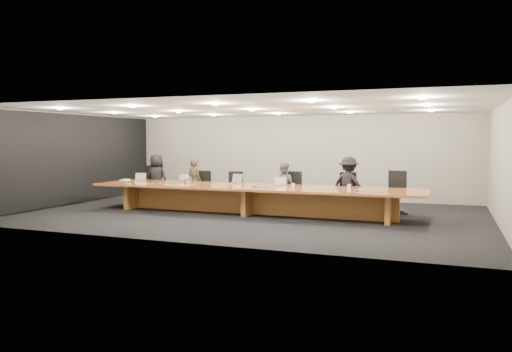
% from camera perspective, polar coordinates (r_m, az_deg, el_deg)
% --- Properties ---
extents(ground, '(12.00, 12.00, 0.00)m').
position_cam_1_polar(ground, '(13.42, -0.46, -4.35)').
color(ground, black).
rests_on(ground, ground).
extents(back_wall, '(12.00, 0.02, 2.80)m').
position_cam_1_polar(back_wall, '(17.07, 4.49, 2.16)').
color(back_wall, beige).
rests_on(back_wall, ground).
extents(left_wall_panel, '(0.08, 7.84, 2.74)m').
position_cam_1_polar(left_wall_panel, '(16.43, -20.11, 1.76)').
color(left_wall_panel, black).
rests_on(left_wall_panel, ground).
extents(conference_table, '(9.00, 1.80, 0.75)m').
position_cam_1_polar(conference_table, '(13.35, -0.47, -2.14)').
color(conference_table, brown).
rests_on(conference_table, ground).
extents(chair_far_left, '(0.65, 0.65, 1.18)m').
position_cam_1_polar(chair_far_left, '(16.40, -12.35, -0.83)').
color(chair_far_left, black).
rests_on(chair_far_left, ground).
extents(chair_left, '(0.60, 0.60, 1.06)m').
position_cam_1_polar(chair_left, '(15.28, -6.34, -1.33)').
color(chair_left, black).
rests_on(chair_left, ground).
extents(chair_mid_left, '(0.66, 0.66, 1.05)m').
position_cam_1_polar(chair_mid_left, '(15.00, -2.43, -1.44)').
color(chair_mid_left, black).
rests_on(chair_mid_left, ground).
extents(chair_mid_right, '(0.63, 0.63, 1.11)m').
position_cam_1_polar(chair_mid_right, '(14.24, 4.01, -1.63)').
color(chair_mid_right, black).
rests_on(chair_mid_right, ground).
extents(chair_right, '(0.70, 0.70, 1.11)m').
position_cam_1_polar(chair_right, '(13.96, 10.53, -1.80)').
color(chair_right, black).
rests_on(chair_right, ground).
extents(chair_far_right, '(0.75, 0.75, 1.18)m').
position_cam_1_polar(chair_far_right, '(13.82, 15.47, -1.79)').
color(chair_far_right, black).
rests_on(chair_far_right, ground).
extents(person_a, '(0.76, 0.50, 1.54)m').
position_cam_1_polar(person_a, '(16.08, -11.29, -0.28)').
color(person_a, black).
rests_on(person_a, ground).
extents(person_b, '(0.60, 0.49, 1.43)m').
position_cam_1_polar(person_b, '(15.35, -7.02, -0.64)').
color(person_b, '#302B1A').
rests_on(person_b, ground).
extents(person_c, '(0.73, 0.61, 1.35)m').
position_cam_1_polar(person_c, '(14.33, 3.16, -1.11)').
color(person_c, '#5C5C5E').
rests_on(person_c, ground).
extents(person_d, '(1.10, 0.82, 1.52)m').
position_cam_1_polar(person_d, '(13.88, 10.54, -0.97)').
color(person_d, black).
rests_on(person_d, ground).
extents(laptop_a, '(0.38, 0.34, 0.25)m').
position_cam_1_polar(laptop_a, '(15.36, -13.13, -0.10)').
color(laptop_a, tan).
rests_on(laptop_a, conference_table).
extents(laptop_b, '(0.32, 0.24, 0.24)m').
position_cam_1_polar(laptop_b, '(14.62, -8.47, -0.26)').
color(laptop_b, tan).
rests_on(laptop_b, conference_table).
extents(laptop_c, '(0.45, 0.39, 0.29)m').
position_cam_1_polar(laptop_c, '(13.96, -2.55, -0.32)').
color(laptop_c, '#C0AF93').
rests_on(laptop_c, conference_table).
extents(laptop_d, '(0.34, 0.26, 0.25)m').
position_cam_1_polar(laptop_d, '(13.40, 2.74, -0.61)').
color(laptop_d, tan).
rests_on(laptop_d, conference_table).
extents(water_bottle, '(0.08, 0.08, 0.22)m').
position_cam_1_polar(water_bottle, '(14.33, -7.93, -0.38)').
color(water_bottle, silver).
rests_on(water_bottle, conference_table).
extents(amber_mug, '(0.12, 0.12, 0.11)m').
position_cam_1_polar(amber_mug, '(14.05, -8.06, -0.70)').
color(amber_mug, brown).
rests_on(amber_mug, conference_table).
extents(paper_cup_near, '(0.11, 0.11, 0.10)m').
position_cam_1_polar(paper_cup_near, '(13.04, 4.28, -1.07)').
color(paper_cup_near, silver).
rests_on(paper_cup_near, conference_table).
extents(paper_cup_far, '(0.09, 0.09, 0.10)m').
position_cam_1_polar(paper_cup_far, '(12.93, 10.60, -1.16)').
color(paper_cup_far, white).
rests_on(paper_cup_far, conference_table).
extents(notepad, '(0.30, 0.25, 0.02)m').
position_cam_1_polar(notepad, '(15.80, -14.72, -0.44)').
color(notepad, silver).
rests_on(notepad, conference_table).
extents(lime_gadget, '(0.18, 0.12, 0.03)m').
position_cam_1_polar(lime_gadget, '(15.80, -14.64, -0.36)').
color(lime_gadget, '#67C835').
rests_on(lime_gadget, notepad).
extents(av_box, '(0.19, 0.15, 0.03)m').
position_cam_1_polar(av_box, '(14.42, -14.50, -0.84)').
color(av_box, '#ADACB1').
rests_on(av_box, conference_table).
extents(mic_left, '(0.17, 0.17, 0.03)m').
position_cam_1_polar(mic_left, '(14.35, -11.36, -0.80)').
color(mic_left, black).
rests_on(mic_left, conference_table).
extents(mic_center, '(0.16, 0.16, 0.03)m').
position_cam_1_polar(mic_center, '(12.99, -0.20, -1.22)').
color(mic_center, black).
rests_on(mic_center, conference_table).
extents(mic_right, '(0.13, 0.13, 0.03)m').
position_cam_1_polar(mic_right, '(12.17, 11.44, -1.68)').
color(mic_right, black).
rests_on(mic_right, conference_table).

